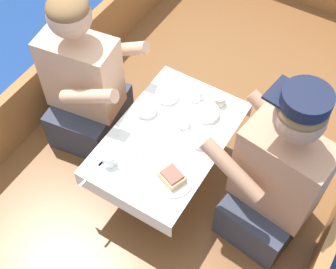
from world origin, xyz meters
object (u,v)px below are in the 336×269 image
person_starboard (276,180)px  coffee_cup_center (183,122)px  sandwich (172,177)px  coffee_cup_port (196,94)px  person_port (85,84)px  tin_can (220,100)px  coffee_cup_starboard (109,159)px

person_starboard → coffee_cup_center: person_starboard is taller
person_starboard → sandwich: person_starboard is taller
coffee_cup_port → coffee_cup_center: bearing=-78.6°
person_starboard → coffee_cup_center: 0.55m
person_port → tin_can: 0.75m
person_starboard → tin_can: person_starboard is taller
person_port → person_starboard: size_ratio=0.95×
person_starboard → coffee_cup_center: bearing=0.9°
person_starboard → tin_can: bearing=-24.8°
person_starboard → coffee_cup_starboard: (-0.73, -0.32, 0.01)m
sandwich → coffee_cup_port: coffee_cup_port is taller
sandwich → tin_can: 0.54m
person_port → sandwich: bearing=-28.4°
coffee_cup_port → coffee_cup_center: (0.04, -0.20, -0.00)m
coffee_cup_starboard → tin_can: bearing=65.7°
sandwich → person_starboard: bearing=29.5°
person_port → person_starboard: person_starboard is taller
sandwich → coffee_cup_starboard: size_ratio=1.46×
person_port → coffee_cup_starboard: size_ratio=10.61×
person_starboard → sandwich: 0.49m
sandwich → tin_can: (-0.03, 0.54, -0.00)m
person_port → tin_can: size_ratio=14.78×
person_port → coffee_cup_starboard: (0.42, -0.34, 0.02)m
coffee_cup_starboard → coffee_cup_port: bearing=75.8°
sandwich → person_port: bearing=159.9°
person_port → coffee_cup_center: size_ratio=9.97×
coffee_cup_starboard → person_port: bearing=140.5°
person_port → sandwich: size_ratio=7.27×
sandwich → coffee_cup_starboard: coffee_cup_starboard is taller
person_port → coffee_cup_starboard: bearing=-47.8°
coffee_cup_port → coffee_cup_center: 0.20m
coffee_cup_starboard → tin_can: size_ratio=1.39×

